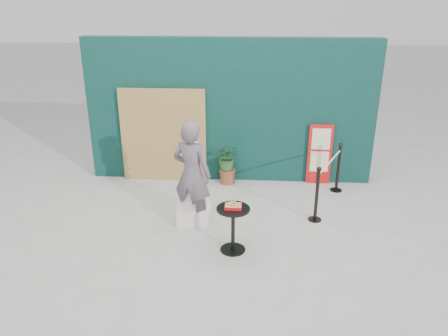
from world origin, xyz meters
The scene contains 10 objects.
ground centered at (0.00, 0.00, 0.00)m, with size 60.00×60.00×0.00m, color #ADAAA5.
back_wall centered at (0.00, 3.15, 1.50)m, with size 6.00×0.30×3.00m, color #0B3229.
bamboo_fence centered at (-1.40, 2.94, 1.00)m, with size 1.80×0.08×2.00m, color tan.
woman centered at (-0.53, 1.00, 0.95)m, with size 0.69×0.45×1.89m, color #655761.
menu_board centered at (1.90, 2.95, 0.65)m, with size 0.50×0.07×1.30m.
statue centered at (-0.53, 1.10, 0.66)m, with size 0.63×0.63×1.61m.
cafe_table centered at (0.21, 0.19, 0.50)m, with size 0.52×0.52×0.75m.
food_basket centered at (0.21, 0.19, 0.79)m, with size 0.26×0.19×0.11m.
planter centered at (-0.03, 2.84, 0.51)m, with size 0.52×0.45×0.88m.
stanchion_barrier centered at (1.94, 1.93, 0.49)m, with size 0.84×1.54×1.03m.
Camera 1 is at (0.45, -5.76, 3.82)m, focal length 35.00 mm.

